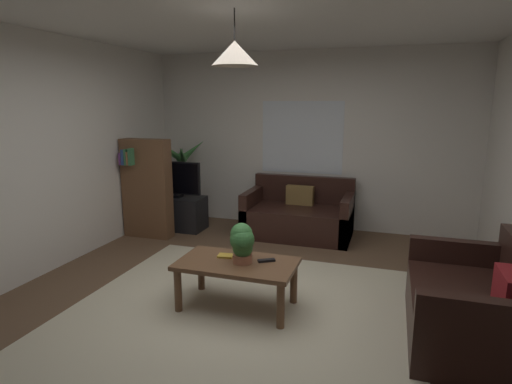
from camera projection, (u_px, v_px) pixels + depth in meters
floor at (246, 308)px, 3.99m from camera, size 4.84×5.64×0.02m
rug at (239, 316)px, 3.80m from camera, size 3.15×3.10×0.01m
wall_back at (308, 141)px, 6.37m from camera, size 4.96×0.06×2.65m
wall_left at (27, 157)px, 4.46m from camera, size 0.06×5.64×2.65m
ceiling at (245, 6)px, 3.44m from camera, size 4.84×5.64×0.02m
window_pane at (302, 137)px, 6.35m from camera, size 1.23×0.01×1.08m
couch_under_window at (299, 217)px, 6.09m from camera, size 1.50×0.88×0.82m
couch_right_side at (473, 309)px, 3.37m from camera, size 0.88×1.38×0.82m
coffee_table at (237, 269)px, 3.91m from camera, size 1.09×0.61×0.45m
book_on_table_0 at (226, 256)px, 4.02m from camera, size 0.16×0.12×0.02m
remote_on_table_0 at (266, 260)px, 3.90m from camera, size 0.16×0.13×0.02m
potted_plant_on_table at (242, 242)px, 3.83m from camera, size 0.23×0.23×0.37m
tv_stand at (175, 212)px, 6.43m from camera, size 0.90×0.44×0.50m
tv at (173, 179)px, 6.30m from camera, size 0.87×0.16×0.54m
potted_palm_corner at (183, 185)px, 6.75m from camera, size 0.83×0.77×1.35m
bookshelf_corner at (147, 188)px, 5.96m from camera, size 0.70×0.31×1.40m
pendant_lamp at (235, 53)px, 3.51m from camera, size 0.40×0.40×0.46m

